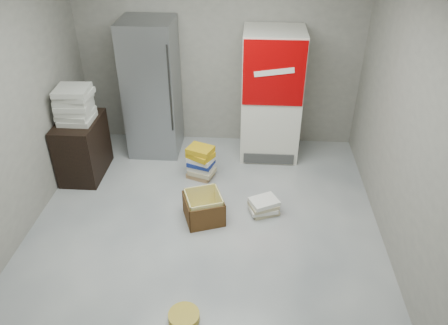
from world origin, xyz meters
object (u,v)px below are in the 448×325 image
at_px(cardboard_box, 204,209).
at_px(steel_fridge, 152,89).
at_px(coke_cooler, 271,95).
at_px(wood_shelf, 83,148).
at_px(phonebook_stack_main, 201,162).

bearing_deg(cardboard_box, steel_fridge, 99.12).
xyz_separation_m(steel_fridge, coke_cooler, (1.65, -0.01, -0.05)).
bearing_deg(coke_cooler, wood_shelf, -163.72).
xyz_separation_m(steel_fridge, wood_shelf, (-0.83, -0.73, -0.55)).
distance_m(coke_cooler, phonebook_stack_main, 1.34).
relative_size(phonebook_stack_main, cardboard_box, 0.86).
xyz_separation_m(coke_cooler, wood_shelf, (-2.48, -0.72, -0.50)).
height_order(phonebook_stack_main, cardboard_box, phonebook_stack_main).
xyz_separation_m(steel_fridge, cardboard_box, (0.87, -1.59, -0.81)).
height_order(steel_fridge, coke_cooler, steel_fridge).
bearing_deg(wood_shelf, phonebook_stack_main, 0.19).
xyz_separation_m(coke_cooler, phonebook_stack_main, (-0.91, -0.72, -0.67)).
bearing_deg(wood_shelf, cardboard_box, -26.87).
height_order(coke_cooler, cardboard_box, coke_cooler).
relative_size(coke_cooler, cardboard_box, 3.32).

